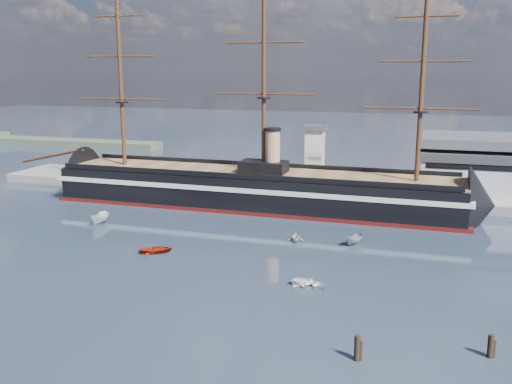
% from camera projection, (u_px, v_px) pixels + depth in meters
% --- Properties ---
extents(ground, '(600.00, 600.00, 0.00)m').
position_uv_depth(ground, '(261.00, 234.00, 105.01)').
color(ground, '#1C283B').
rests_on(ground, ground).
extents(quay, '(180.00, 18.00, 2.00)m').
position_uv_depth(quay, '(345.00, 197.00, 135.62)').
color(quay, slate).
rests_on(quay, ground).
extents(quay_tower, '(5.00, 5.00, 15.00)m').
position_uv_depth(quay_tower, '(315.00, 157.00, 132.81)').
color(quay_tower, silver).
rests_on(quay_tower, ground).
extents(shoreline, '(120.00, 10.00, 4.00)m').
position_uv_depth(shoreline, '(5.00, 139.00, 234.14)').
color(shoreline, '#3F4C38').
rests_on(shoreline, ground).
extents(warship, '(112.93, 16.84, 53.94)m').
position_uv_depth(warship, '(247.00, 188.00, 125.52)').
color(warship, black).
rests_on(warship, ground).
extents(motorboat_a, '(7.13, 3.14, 2.77)m').
position_uv_depth(motorboat_a, '(100.00, 224.00, 111.60)').
color(motorboat_a, silver).
rests_on(motorboat_a, ground).
extents(motorboat_b, '(2.71, 3.58, 1.56)m').
position_uv_depth(motorboat_b, '(156.00, 253.00, 94.34)').
color(motorboat_b, '#A11F0B').
rests_on(motorboat_b, ground).
extents(motorboat_c, '(5.53, 4.07, 2.09)m').
position_uv_depth(motorboat_c, '(354.00, 245.00, 98.65)').
color(motorboat_c, gray).
rests_on(motorboat_c, ground).
extents(motorboat_d, '(5.76, 3.95, 1.94)m').
position_uv_depth(motorboat_d, '(295.00, 241.00, 100.54)').
color(motorboat_d, silver).
rests_on(motorboat_d, ground).
extents(motorboat_e, '(2.11, 3.59, 1.57)m').
position_uv_depth(motorboat_e, '(310.00, 287.00, 79.53)').
color(motorboat_e, white).
rests_on(motorboat_e, ground).
extents(piling_near_right, '(0.64, 0.64, 3.51)m').
position_uv_depth(piling_near_right, '(357.00, 360.00, 59.56)').
color(piling_near_right, black).
rests_on(piling_near_right, ground).
extents(piling_extra, '(0.64, 0.64, 3.29)m').
position_uv_depth(piling_extra, '(489.00, 357.00, 60.18)').
color(piling_extra, black).
rests_on(piling_extra, ground).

